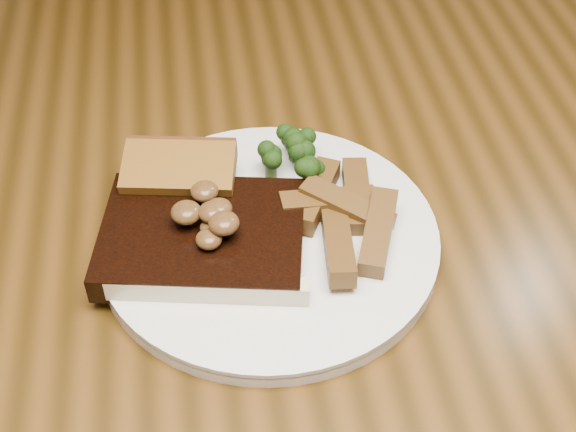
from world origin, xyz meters
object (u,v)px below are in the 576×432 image
at_px(plate, 269,241).
at_px(chair_far, 216,62).
at_px(dining_table, 302,294).
at_px(steak, 203,238).
at_px(potato_wedges, 354,220).
at_px(garlic_bread, 181,187).

bearing_deg(plate, chair_far, 91.06).
height_order(dining_table, steak, steak).
distance_m(dining_table, potato_wedges, 0.13).
bearing_deg(garlic_bread, potato_wedges, -13.81).
relative_size(chair_far, garlic_bread, 9.64).
bearing_deg(potato_wedges, chair_far, 97.65).
bearing_deg(dining_table, plate, -150.37).
bearing_deg(dining_table, garlic_bread, 157.56).
distance_m(chair_far, plate, 0.67).
bearing_deg(dining_table, steak, -164.74).
distance_m(chair_far, steak, 0.69).
bearing_deg(plate, garlic_bread, 139.49).
bearing_deg(potato_wedges, dining_table, 152.31).
height_order(garlic_bread, potato_wedges, potato_wedges).
distance_m(steak, potato_wedges, 0.13).
xyz_separation_m(chair_far, steak, (-0.05, -0.64, 0.25)).
bearing_deg(steak, plate, 16.73).
xyz_separation_m(dining_table, garlic_bread, (-0.10, 0.04, 0.12)).
bearing_deg(steak, potato_wedges, 12.03).
bearing_deg(chair_far, steak, 103.30).
distance_m(chair_far, garlic_bread, 0.62).
xyz_separation_m(steak, garlic_bread, (-0.02, 0.07, -0.00)).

